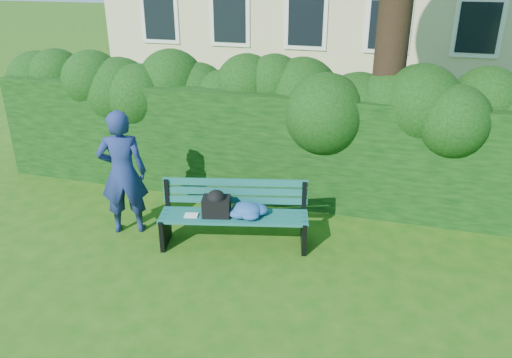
% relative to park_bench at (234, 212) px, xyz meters
% --- Properties ---
extents(ground, '(80.00, 80.00, 0.00)m').
position_rel_park_bench_xyz_m(ground, '(0.26, -0.42, -0.50)').
color(ground, '#1C530F').
rests_on(ground, ground).
extents(hedge, '(10.00, 1.00, 1.80)m').
position_rel_park_bench_xyz_m(hedge, '(0.26, 1.78, 0.40)').
color(hedge, black).
rests_on(hedge, ground).
extents(park_bench, '(2.09, 1.01, 0.89)m').
position_rel_park_bench_xyz_m(park_bench, '(0.00, 0.00, 0.00)').
color(park_bench, '#10534E').
rests_on(park_bench, ground).
extents(man_reading, '(0.79, 0.66, 1.83)m').
position_rel_park_bench_xyz_m(man_reading, '(-1.63, -0.07, 0.41)').
color(man_reading, navy).
rests_on(man_reading, ground).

